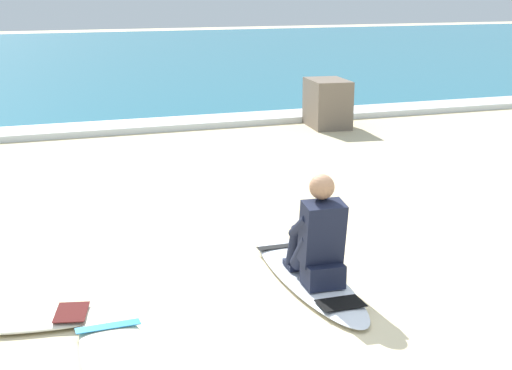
# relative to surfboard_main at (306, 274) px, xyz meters

# --- Properties ---
(ground_plane) EXTENTS (80.00, 80.00, 0.00)m
(ground_plane) POSITION_rel_surfboard_main_xyz_m (-0.07, -0.62, -0.04)
(ground_plane) COLOR beige
(sea) EXTENTS (80.00, 28.00, 0.10)m
(sea) POSITION_rel_surfboard_main_xyz_m (-0.07, 21.17, 0.01)
(sea) COLOR teal
(sea) RESTS_ON ground
(breaking_foam) EXTENTS (80.00, 0.90, 0.11)m
(breaking_foam) POSITION_rel_surfboard_main_xyz_m (-0.07, 7.47, 0.02)
(breaking_foam) COLOR white
(breaking_foam) RESTS_ON ground
(surfboard_main) EXTENTS (0.60, 2.32, 0.08)m
(surfboard_main) POSITION_rel_surfboard_main_xyz_m (0.00, 0.00, 0.00)
(surfboard_main) COLOR silver
(surfboard_main) RESTS_ON ground
(surfer_seated) EXTENTS (0.40, 0.72, 0.95)m
(surfer_seated) POSITION_rel_surfboard_main_xyz_m (-0.00, -0.25, 0.40)
(surfer_seated) COLOR black
(surfer_seated) RESTS_ON surfboard_main
(surfboard_spare_near) EXTENTS (0.54, 2.13, 0.08)m
(surfboard_spare_near) POSITION_rel_surfboard_main_xyz_m (-1.82, -1.11, 0.00)
(surfboard_spare_near) COLOR #EFE5C6
(surfboard_spare_near) RESTS_ON ground
(shoreline_rock) EXTENTS (0.78, 1.06, 0.87)m
(shoreline_rock) POSITION_rel_surfboard_main_xyz_m (3.29, 6.49, 0.40)
(shoreline_rock) COLOR #756656
(shoreline_rock) RESTS_ON ground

